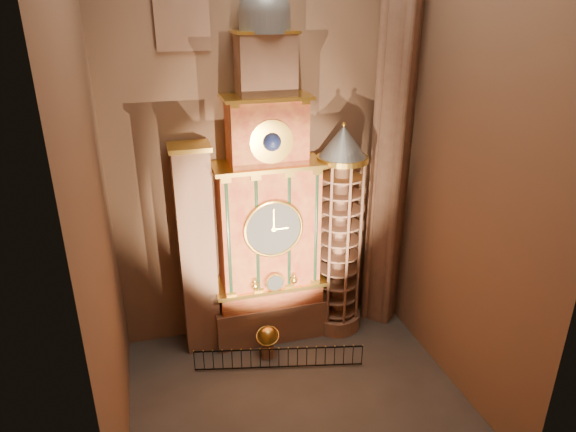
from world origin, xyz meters
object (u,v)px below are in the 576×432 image
object	(u,v)px
portrait_tower	(197,251)
iron_railing	(279,358)
stair_turret	(339,234)
astronomical_clock	(268,213)
celestial_globe	(268,339)

from	to	relation	value
portrait_tower	iron_railing	xyz separation A→B (m)	(3.12, -2.86, -4.57)
portrait_tower	stair_turret	world-z (taller)	stair_turret
astronomical_clock	celestial_globe	distance (m)	6.01
portrait_tower	celestial_globe	distance (m)	5.37
stair_turret	celestial_globe	size ratio (longest dim) A/B	6.67
celestial_globe	iron_railing	bearing A→B (deg)	-75.37
astronomical_clock	iron_railing	world-z (taller)	astronomical_clock
portrait_tower	iron_railing	world-z (taller)	portrait_tower
astronomical_clock	portrait_tower	world-z (taller)	astronomical_clock
portrait_tower	celestial_globe	world-z (taller)	portrait_tower
astronomical_clock	portrait_tower	bearing A→B (deg)	179.71
portrait_tower	astronomical_clock	bearing A→B (deg)	-0.29
astronomical_clock	celestial_globe	xyz separation A→B (m)	(-0.56, -1.80, -5.71)
astronomical_clock	stair_turret	bearing A→B (deg)	-4.30
iron_railing	stair_turret	bearing A→B (deg)	34.30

